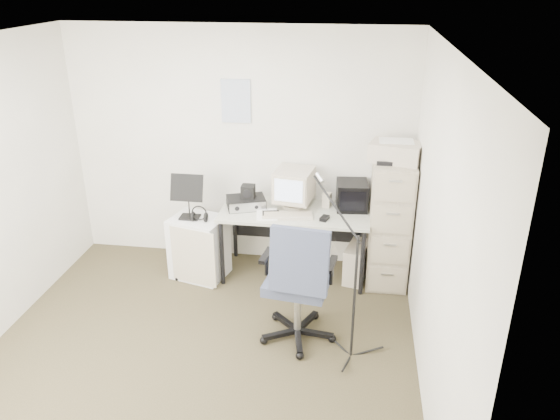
# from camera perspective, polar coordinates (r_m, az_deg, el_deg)

# --- Properties ---
(floor) EXTENTS (3.60, 3.60, 0.01)m
(floor) POSITION_cam_1_polar(r_m,az_deg,el_deg) (4.79, -8.46, -14.78)
(floor) COLOR #37321C
(floor) RESTS_ON ground
(ceiling) EXTENTS (3.60, 3.60, 0.01)m
(ceiling) POSITION_cam_1_polar(r_m,az_deg,el_deg) (3.79, -10.79, 16.45)
(ceiling) COLOR white
(ceiling) RESTS_ON ground
(wall_back) EXTENTS (3.60, 0.02, 2.50)m
(wall_back) POSITION_cam_1_polar(r_m,az_deg,el_deg) (5.76, -4.24, 6.43)
(wall_back) COLOR beige
(wall_back) RESTS_ON ground
(wall_front) EXTENTS (3.60, 0.02, 2.50)m
(wall_front) POSITION_cam_1_polar(r_m,az_deg,el_deg) (2.73, -21.02, -16.75)
(wall_front) COLOR beige
(wall_front) RESTS_ON ground
(wall_right) EXTENTS (0.02, 3.60, 2.50)m
(wall_right) POSITION_cam_1_polar(r_m,az_deg,el_deg) (4.00, 16.01, -2.51)
(wall_right) COLOR beige
(wall_right) RESTS_ON ground
(wall_calendar) EXTENTS (0.30, 0.02, 0.44)m
(wall_calendar) POSITION_cam_1_polar(r_m,az_deg,el_deg) (5.62, -4.62, 11.27)
(wall_calendar) COLOR white
(wall_calendar) RESTS_ON wall_back
(filing_cabinet) EXTENTS (0.40, 0.60, 1.30)m
(filing_cabinet) POSITION_cam_1_polar(r_m,az_deg,el_deg) (5.56, 11.37, -1.27)
(filing_cabinet) COLOR #BFB29E
(filing_cabinet) RESTS_ON floor
(printer) EXTENTS (0.54, 0.43, 0.18)m
(printer) POSITION_cam_1_polar(r_m,az_deg,el_deg) (5.28, 12.02, 5.95)
(printer) COLOR #B9A78E
(printer) RESTS_ON filing_cabinet
(desk) EXTENTS (1.50, 0.70, 0.73)m
(desk) POSITION_cam_1_polar(r_m,az_deg,el_deg) (5.67, 1.53, -3.45)
(desk) COLOR beige
(desk) RESTS_ON floor
(crt_monitor) EXTENTS (0.41, 0.43, 0.40)m
(crt_monitor) POSITION_cam_1_polar(r_m,az_deg,el_deg) (5.54, 1.48, 2.28)
(crt_monitor) COLOR #B9A78E
(crt_monitor) RESTS_ON desk
(crt_tv) EXTENTS (0.34, 0.35, 0.28)m
(crt_tv) POSITION_cam_1_polar(r_m,az_deg,el_deg) (5.57, 7.52, 1.54)
(crt_tv) COLOR black
(crt_tv) RESTS_ON desk
(desk_speaker) EXTENTS (0.10, 0.10, 0.15)m
(desk_speaker) POSITION_cam_1_polar(r_m,az_deg,el_deg) (5.60, 4.91, 1.06)
(desk_speaker) COLOR #BDB298
(desk_speaker) RESTS_ON desk
(keyboard) EXTENTS (0.52, 0.26, 0.03)m
(keyboard) POSITION_cam_1_polar(r_m,az_deg,el_deg) (5.37, 0.75, -0.58)
(keyboard) COLOR #B9A78E
(keyboard) RESTS_ON desk
(mouse) EXTENTS (0.10, 0.13, 0.03)m
(mouse) POSITION_cam_1_polar(r_m,az_deg,el_deg) (5.32, 4.68, -0.87)
(mouse) COLOR black
(mouse) RESTS_ON desk
(radio_receiver) EXTENTS (0.45, 0.38, 0.11)m
(radio_receiver) POSITION_cam_1_polar(r_m,az_deg,el_deg) (5.58, -3.57, 0.79)
(radio_receiver) COLOR black
(radio_receiver) RESTS_ON desk
(radio_speaker) EXTENTS (0.13, 0.12, 0.13)m
(radio_speaker) POSITION_cam_1_polar(r_m,az_deg,el_deg) (5.54, -3.35, 1.95)
(radio_speaker) COLOR black
(radio_speaker) RESTS_ON radio_receiver
(papers) EXTENTS (0.25, 0.31, 0.02)m
(papers) POSITION_cam_1_polar(r_m,az_deg,el_deg) (5.41, -1.38, -0.47)
(papers) COLOR white
(papers) RESTS_ON desk
(pc_tower) EXTENTS (0.28, 0.44, 0.39)m
(pc_tower) POSITION_cam_1_polar(r_m,az_deg,el_deg) (5.72, 8.00, -5.41)
(pc_tower) COLOR #B9A78E
(pc_tower) RESTS_ON floor
(office_chair) EXTENTS (0.75, 0.75, 1.16)m
(office_chair) POSITION_cam_1_polar(r_m,az_deg,el_deg) (4.62, 1.90, -7.27)
(office_chair) COLOR #39425F
(office_chair) RESTS_ON floor
(side_cart) EXTENTS (0.62, 0.54, 0.65)m
(side_cart) POSITION_cam_1_polar(r_m,az_deg,el_deg) (5.73, -8.45, -3.85)
(side_cart) COLOR white
(side_cart) RESTS_ON floor
(music_stand) EXTENTS (0.33, 0.18, 0.48)m
(music_stand) POSITION_cam_1_polar(r_m,az_deg,el_deg) (5.52, -9.57, 1.46)
(music_stand) COLOR black
(music_stand) RESTS_ON side_cart
(headphones) EXTENTS (0.21, 0.21, 0.03)m
(headphones) POSITION_cam_1_polar(r_m,az_deg,el_deg) (5.51, -8.42, -0.62)
(headphones) COLOR black
(headphones) RESTS_ON side_cart
(mic_stand) EXTENTS (0.03, 0.03, 1.46)m
(mic_stand) POSITION_cam_1_polar(r_m,az_deg,el_deg) (4.36, 7.90, -7.24)
(mic_stand) COLOR black
(mic_stand) RESTS_ON floor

